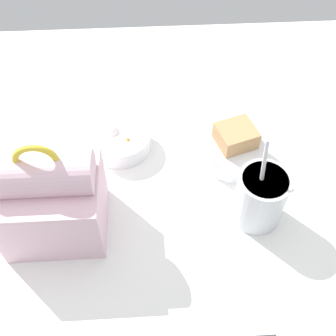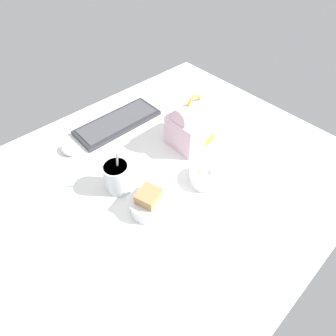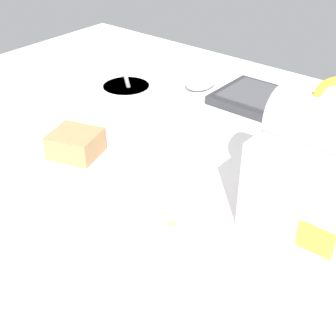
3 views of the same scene
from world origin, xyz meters
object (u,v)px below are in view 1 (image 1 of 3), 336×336
at_px(lunch_bag, 51,198).
at_px(bento_bowl_snacks, 121,140).
at_px(soup_cup, 260,197).
at_px(bento_bowl_sandwich, 234,148).

height_order(lunch_bag, bento_bowl_snacks, lunch_bag).
distance_m(lunch_bag, bento_bowl_snacks, 0.22).
bearing_deg(lunch_bag, soup_cup, 179.92).
bearing_deg(bento_bowl_snacks, bento_bowl_sandwich, 168.91).
bearing_deg(lunch_bag, bento_bowl_sandwich, -157.73).
distance_m(lunch_bag, soup_cup, 0.35).
distance_m(soup_cup, bento_bowl_sandwich, 0.14).
xyz_separation_m(lunch_bag, bento_bowl_sandwich, (-0.33, -0.14, -0.05)).
height_order(lunch_bag, soup_cup, lunch_bag).
bearing_deg(bento_bowl_sandwich, lunch_bag, 22.27).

